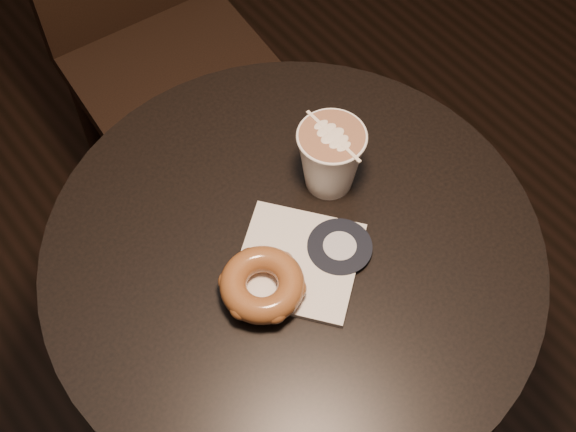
{
  "coord_description": "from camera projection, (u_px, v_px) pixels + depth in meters",
  "views": [
    {
      "loc": [
        -0.35,
        -0.43,
        1.71
      ],
      "look_at": [
        0.01,
        0.03,
        0.79
      ],
      "focal_mm": 50.0,
      "sensor_mm": 36.0,
      "label": 1
    }
  ],
  "objects": [
    {
      "name": "chair",
      "position": [
        147.0,
        9.0,
        1.62
      ],
      "size": [
        0.43,
        0.43,
        1.0
      ],
      "rotation": [
        0.0,
        0.0,
        -0.1
      ],
      "color": "black",
      "rests_on": "ground"
    },
    {
      "name": "cafe_table",
      "position": [
        292.0,
        312.0,
        1.27
      ],
      "size": [
        0.7,
        0.7,
        0.75
      ],
      "color": "black",
      "rests_on": "ground"
    },
    {
      "name": "latte_cup",
      "position": [
        330.0,
        159.0,
        1.12
      ],
      "size": [
        0.1,
        0.1,
        0.11
      ],
      "primitive_type": null,
      "color": "white",
      "rests_on": "cafe_table"
    },
    {
      "name": "pastry_bag",
      "position": [
        298.0,
        262.0,
        1.09
      ],
      "size": [
        0.22,
        0.22,
        0.01
      ],
      "primitive_type": "cube",
      "rotation": [
        0.0,
        0.0,
        0.65
      ],
      "color": "silver",
      "rests_on": "cafe_table"
    },
    {
      "name": "doughnut",
      "position": [
        262.0,
        285.0,
        1.05
      ],
      "size": [
        0.11,
        0.11,
        0.04
      ],
      "primitive_type": "torus",
      "color": "brown",
      "rests_on": "pastry_bag"
    }
  ]
}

